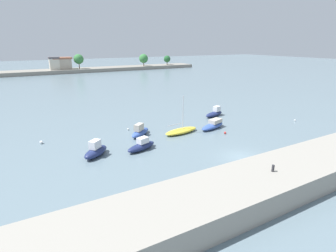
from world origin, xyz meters
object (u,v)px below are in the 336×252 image
object	(u,v)px
moored_boat_3	(181,131)
mooring_buoy_2	(41,142)
moored_boat_5	(215,113)
mooring_buoy_3	(128,129)
moored_boat_0	(96,151)
mooring_buoy_0	(295,120)
moored_boat_1	(142,146)
mooring_bollard	(273,168)
moored_boat_4	(213,125)
mooring_buoy_1	(225,133)
moored_boat_2	(140,131)

from	to	relation	value
moored_boat_3	mooring_buoy_2	size ratio (longest dim) A/B	13.40
moored_boat_5	mooring_buoy_2	distance (m)	28.19
mooring_buoy_3	moored_boat_5	bearing A→B (deg)	-0.25
moored_boat_0	moored_boat_5	size ratio (longest dim) A/B	0.83
moored_boat_3	mooring_buoy_2	world-z (taller)	moored_boat_3
mooring_buoy_0	mooring_buoy_2	xyz separation A→B (m)	(-37.89, 9.46, 0.07)
mooring_buoy_2	moored_boat_1	bearing A→B (deg)	-37.79
mooring_bollard	mooring_buoy_3	xyz separation A→B (m)	(-4.63, 22.28, -2.22)
mooring_buoy_0	moored_boat_5	bearing A→B (deg)	136.81
mooring_bollard	moored_boat_0	size ratio (longest dim) A/B	0.16
moored_boat_5	mooring_buoy_0	world-z (taller)	moored_boat_5
moored_boat_1	moored_boat_5	size ratio (longest dim) A/B	0.94
moored_boat_5	mooring_buoy_3	xyz separation A→B (m)	(-16.34, 0.07, -0.40)
moored_boat_4	mooring_buoy_1	bearing A→B (deg)	-109.18
moored_boat_5	mooring_buoy_1	world-z (taller)	moored_boat_5
moored_boat_0	moored_boat_2	size ratio (longest dim) A/B	0.94
moored_boat_0	mooring_buoy_1	world-z (taller)	moored_boat_0
moored_boat_2	mooring_buoy_2	bearing A→B (deg)	126.90
mooring_bollard	moored_boat_5	size ratio (longest dim) A/B	0.13
mooring_bollard	mooring_buoy_0	bearing A→B (deg)	31.43
moored_boat_2	mooring_buoy_3	world-z (taller)	moored_boat_2
moored_boat_5	mooring_buoy_0	xyz separation A→B (m)	(9.71, -9.12, -0.40)
mooring_bollard	moored_boat_2	world-z (taller)	mooring_bollard
moored_boat_4	mooring_buoy_2	distance (m)	24.21
moored_boat_0	mooring_buoy_1	xyz separation A→B (m)	(18.22, -1.35, -0.49)
mooring_bollard	moored_boat_3	xyz separation A→B (m)	(1.60, 17.21, -1.99)
moored_boat_4	mooring_buoy_2	bearing A→B (deg)	148.93
mooring_bollard	moored_boat_0	world-z (taller)	mooring_bollard
moored_boat_4	mooring_buoy_1	xyz separation A→B (m)	(-0.10, -2.90, -0.35)
moored_boat_0	moored_boat_2	distance (m)	8.29
moored_boat_5	moored_boat_0	bearing A→B (deg)	-179.22
moored_boat_0	mooring_buoy_2	world-z (taller)	moored_boat_0
moored_boat_3	moored_boat_4	distance (m)	5.47
mooring_bollard	mooring_buoy_2	xyz separation A→B (m)	(-16.47, 22.55, -2.15)
moored_boat_2	mooring_buoy_2	distance (m)	12.91
moored_boat_2	moored_boat_5	world-z (taller)	moored_boat_2
moored_boat_4	mooring_buoy_3	xyz separation A→B (m)	(-11.67, 5.51, -0.37)
moored_boat_5	mooring_bollard	bearing A→B (deg)	-133.91
moored_boat_1	moored_boat_5	world-z (taller)	moored_boat_5
moored_boat_4	moored_boat_5	world-z (taller)	moored_boat_5
moored_boat_2	mooring_buoy_0	size ratio (longest dim) A/B	14.53
mooring_bollard	mooring_buoy_0	distance (m)	25.21
mooring_buoy_2	mooring_buoy_0	bearing A→B (deg)	-14.01
moored_boat_3	mooring_buoy_1	distance (m)	6.31
moored_boat_1	moored_boat_4	distance (m)	13.17
moored_boat_4	moored_boat_2	bearing A→B (deg)	150.29
mooring_bollard	mooring_buoy_1	bearing A→B (deg)	63.41
mooring_bollard	mooring_buoy_3	bearing A→B (deg)	101.73
mooring_bollard	moored_boat_4	world-z (taller)	mooring_bollard
moored_boat_5	mooring_buoy_0	bearing A→B (deg)	-59.30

